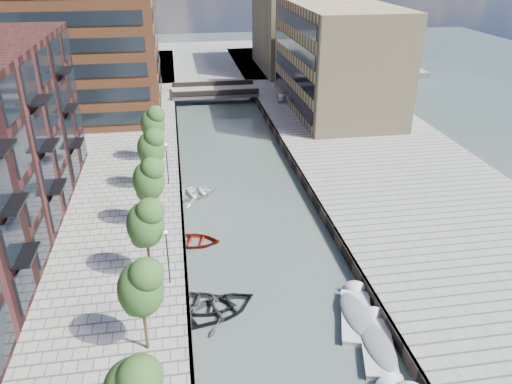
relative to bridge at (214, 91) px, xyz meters
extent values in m
plane|color=#38473F|center=(0.00, -32.00, -1.39)|extent=(300.00, 300.00, 0.00)
cube|color=gray|center=(16.00, -32.00, -0.89)|extent=(20.00, 140.00, 1.00)
cube|color=#332823|center=(-6.10, -32.00, -0.89)|extent=(0.25, 140.00, 1.00)
cube|color=#332823|center=(6.10, -32.00, -0.89)|extent=(0.25, 140.00, 1.00)
cube|color=gray|center=(0.00, 28.00, -0.89)|extent=(80.00, 40.00, 1.00)
cube|color=tan|center=(16.00, -10.00, 6.61)|extent=(12.00, 25.00, 14.00)
cube|color=tan|center=(16.00, 16.00, 7.61)|extent=(12.00, 20.00, 16.00)
cube|color=gray|center=(0.00, 0.00, -0.09)|extent=(13.00, 6.00, 0.60)
cube|color=#332823|center=(0.00, -2.80, 0.51)|extent=(13.00, 0.40, 0.80)
cube|color=#332823|center=(0.00, 2.80, 0.51)|extent=(13.00, 0.40, 0.80)
cylinder|color=#382619|center=(-8.50, -54.00, 1.21)|extent=(0.20, 0.20, 3.20)
ellipsoid|color=#27511E|center=(-8.50, -54.00, 3.93)|extent=(2.50, 2.50, 3.25)
cylinder|color=#382619|center=(-8.50, -47.00, 1.21)|extent=(0.20, 0.20, 3.20)
ellipsoid|color=#27511E|center=(-8.50, -47.00, 3.93)|extent=(2.50, 2.50, 3.25)
cylinder|color=#382619|center=(-8.50, -40.00, 1.21)|extent=(0.20, 0.20, 3.20)
ellipsoid|color=#27511E|center=(-8.50, -40.00, 3.93)|extent=(2.50, 2.50, 3.25)
cylinder|color=#382619|center=(-8.50, -33.00, 1.21)|extent=(0.20, 0.20, 3.20)
ellipsoid|color=#27511E|center=(-8.50, -33.00, 3.93)|extent=(2.50, 2.50, 3.25)
cylinder|color=#382619|center=(-8.50, -26.00, 1.21)|extent=(0.20, 0.20, 3.20)
ellipsoid|color=#27511E|center=(-8.50, -26.00, 3.93)|extent=(2.50, 2.50, 3.25)
cylinder|color=black|center=(-7.20, -48.00, 1.61)|extent=(0.10, 0.10, 4.00)
sphere|color=#FFF2CC|center=(-7.20, -48.00, 3.61)|extent=(0.24, 0.24, 0.24)
cylinder|color=black|center=(-7.20, -32.00, 1.61)|extent=(0.10, 0.10, 4.00)
sphere|color=#FFF2CC|center=(-7.20, -32.00, 3.61)|extent=(0.24, 0.24, 0.24)
imported|color=black|center=(-4.01, -50.41, -1.39)|extent=(6.18, 5.37, 1.07)
imported|color=maroon|center=(-5.40, -41.66, -1.39)|extent=(4.98, 4.00, 0.92)
imported|color=white|center=(-4.84, -33.16, -1.39)|extent=(6.07, 5.35, 1.04)
imported|color=#232326|center=(-5.31, -49.77, -1.39)|extent=(5.72, 4.72, 1.03)
cube|color=silver|center=(4.47, -52.64, -1.34)|extent=(3.18, 5.23, 0.69)
cube|color=silver|center=(4.47, -52.64, -0.96)|extent=(3.29, 5.36, 0.11)
cone|color=silver|center=(5.19, -50.29, -1.28)|extent=(2.02, 1.45, 1.82)
ellipsoid|color=#5A5E61|center=(4.47, -52.64, -0.91)|extent=(2.95, 4.79, 0.60)
cube|color=#B1B1AF|center=(4.81, -55.38, -1.34)|extent=(2.93, 5.10, 0.68)
cube|color=#B1B1AF|center=(4.81, -55.38, -0.97)|extent=(3.04, 5.22, 0.10)
cone|color=#B1B1AF|center=(5.42, -53.06, -1.29)|extent=(1.95, 1.36, 1.77)
ellipsoid|color=#585C60|center=(4.81, -55.38, -0.92)|extent=(2.72, 4.66, 0.58)
imported|color=silver|center=(9.53, -5.22, 0.20)|extent=(1.83, 3.59, 1.17)
camera|label=1|loc=(-5.88, -76.32, 20.14)|focal=35.00mm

